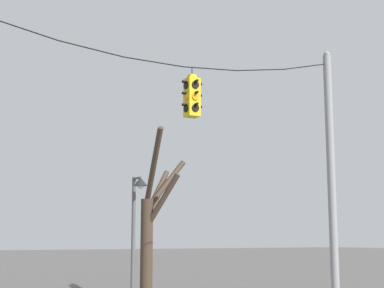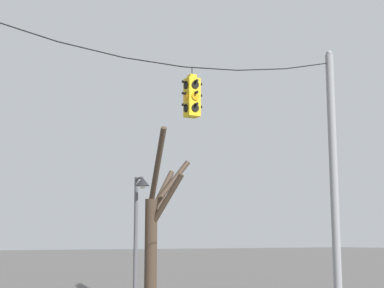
{
  "view_description": "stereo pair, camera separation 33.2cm",
  "coord_description": "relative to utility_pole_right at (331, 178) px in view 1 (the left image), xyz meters",
  "views": [
    {
      "loc": [
        -6.33,
        -13.51,
        2.12
      ],
      "look_at": [
        1.1,
        -0.48,
        4.54
      ],
      "focal_mm": 55.0,
      "sensor_mm": 36.0,
      "label": 1
    },
    {
      "loc": [
        -6.04,
        -13.67,
        2.12
      ],
      "look_at": [
        1.1,
        -0.48,
        4.54
      ],
      "focal_mm": 55.0,
      "sensor_mm": 36.0,
      "label": 2
    }
  ],
  "objects": [
    {
      "name": "span_wire",
      "position": [
        -5.85,
        -0.0,
        2.96
      ],
      "size": [
        11.71,
        0.03,
        0.87
      ],
      "color": "black"
    },
    {
      "name": "street_lamp",
      "position": [
        -4.79,
        3.33,
        -1.0
      ],
      "size": [
        0.43,
        0.74,
        4.01
      ],
      "color": "#515156",
      "rests_on": "ground_plane"
    },
    {
      "name": "traffic_light_near_left_pole",
      "position": [
        -4.76,
        0.0,
        1.9
      ],
      "size": [
        0.58,
        0.58,
        1.33
      ],
      "color": "yellow"
    },
    {
      "name": "bare_tree",
      "position": [
        -2.56,
        6.85,
        -1.12
      ],
      "size": [
        2.5,
        4.14,
        5.99
      ],
      "color": "#423326",
      "rests_on": "ground_plane"
    },
    {
      "name": "utility_pole_right",
      "position": [
        0.0,
        0.0,
        0.0
      ],
      "size": [
        0.24,
        0.24,
        7.81
      ],
      "color": "gray",
      "rests_on": "ground_plane"
    }
  ]
}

